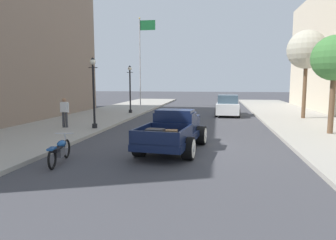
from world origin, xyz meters
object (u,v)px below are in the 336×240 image
hotrod_truck_navy (175,130)px  street_tree_second (307,50)px  car_background_white (228,106)px  street_lamp_far (130,85)px  street_lamp_near (94,87)px  pedestrian_sidewalk_left (65,111)px  street_tree_nearest (335,59)px  motorcycle_parked (60,150)px  flagpole (142,52)px

hotrod_truck_navy → street_tree_second: (7.63, 10.55, 4.09)m
car_background_white → street_lamp_far: size_ratio=1.13×
street_lamp_near → street_tree_second: (12.62, 6.79, 2.45)m
pedestrian_sidewalk_left → street_tree_second: (14.35, 6.81, 3.75)m
street_tree_second → pedestrian_sidewalk_left: bearing=-154.6°
hotrod_truck_navy → street_lamp_near: street_lamp_near is taller
car_background_white → pedestrian_sidewalk_left: 12.87m
street_tree_nearest → street_tree_second: street_tree_second is taller
pedestrian_sidewalk_left → street_lamp_near: street_lamp_near is taller
street_tree_nearest → pedestrian_sidewalk_left: bearing=-179.0°
car_background_white → street_lamp_near: bearing=-129.8°
car_background_white → motorcycle_parked: bearing=-110.8°
street_tree_nearest → flagpole: bearing=130.4°
pedestrian_sidewalk_left → street_tree_nearest: 14.17m
flagpole → street_tree_second: size_ratio=1.52×
street_tree_nearest → street_tree_second: (0.44, 6.57, 1.06)m
hotrod_truck_navy → motorcycle_parked: bearing=-140.6°
hotrod_truck_navy → street_lamp_far: street_lamp_far is taller
motorcycle_parked → street_tree_nearest: (10.63, 6.81, 3.34)m
motorcycle_parked → car_background_white: 16.66m
pedestrian_sidewalk_left → street_lamp_near: (1.73, 0.03, 1.30)m
hotrod_truck_navy → pedestrian_sidewalk_left: size_ratio=3.07×
motorcycle_parked → hotrod_truck_navy: bearing=39.4°
street_lamp_far → street_tree_nearest: (12.59, -8.18, 1.40)m
motorcycle_parked → street_tree_nearest: street_tree_nearest is taller
car_background_white → flagpole: bearing=141.2°
flagpole → car_background_white: bearing=-38.8°
flagpole → street_tree_nearest: flagpole is taller
street_lamp_near → street_lamp_far: 8.41m
street_lamp_near → street_tree_nearest: 12.26m
flagpole → street_tree_second: 16.72m
motorcycle_parked → flagpole: 23.40m
car_background_white → street_tree_nearest: size_ratio=0.91×
hotrod_truck_navy → pedestrian_sidewalk_left: 7.69m
motorcycle_parked → street_lamp_near: (-1.55, 6.59, 1.94)m
pedestrian_sidewalk_left → motorcycle_parked: bearing=-63.5°
motorcycle_parked → street_tree_nearest: 13.06m
car_background_white → street_tree_second: (5.15, -2.19, 4.07)m
hotrod_truck_navy → street_lamp_far: 13.41m
street_lamp_near → street_lamp_far: same height
pedestrian_sidewalk_left → street_tree_nearest: size_ratio=0.35×
hotrod_truck_navy → car_background_white: bearing=79.0°
car_background_white → street_tree_second: 6.92m
street_tree_nearest → street_tree_second: size_ratio=0.79×
pedestrian_sidewalk_left → street_tree_second: size_ratio=0.27×
hotrod_truck_navy → street_tree_nearest: (7.19, 3.98, 3.03)m
motorcycle_parked → street_tree_second: bearing=50.4°
pedestrian_sidewalk_left → street_lamp_far: size_ratio=0.43×
hotrod_truck_navy → motorcycle_parked: 4.46m
street_lamp_near → flagpole: size_ratio=0.42×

